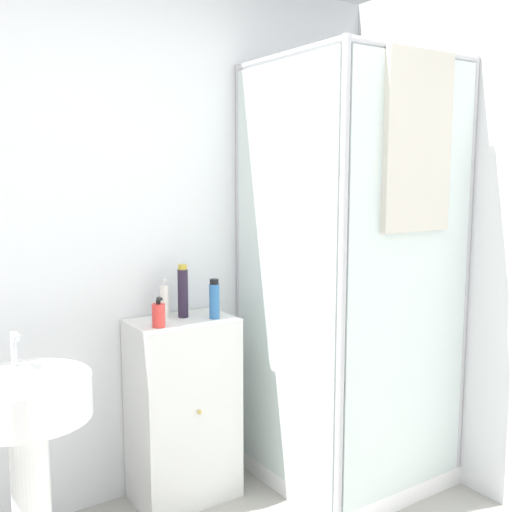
{
  "coord_description": "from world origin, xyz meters",
  "views": [
    {
      "loc": [
        -0.76,
        -0.95,
        1.56
      ],
      "look_at": [
        0.65,
        1.18,
        1.2
      ],
      "focal_mm": 42.0,
      "sensor_mm": 36.0,
      "label": 1
    }
  ],
  "objects_px": {
    "sink": "(28,430)",
    "shampoo_bottle_tall_black": "(183,292)",
    "soap_dispenser": "(159,315)",
    "shampoo_bottle_blue": "(214,299)",
    "lotion_bottle_white": "(165,301)"
  },
  "relations": [
    {
      "from": "lotion_bottle_white",
      "to": "shampoo_bottle_tall_black",
      "type": "bearing_deg",
      "value": -22.55
    },
    {
      "from": "shampoo_bottle_tall_black",
      "to": "lotion_bottle_white",
      "type": "distance_m",
      "value": 0.1
    },
    {
      "from": "soap_dispenser",
      "to": "shampoo_bottle_blue",
      "type": "xyz_separation_m",
      "value": [
        0.29,
        0.0,
        0.04
      ]
    },
    {
      "from": "sink",
      "to": "shampoo_bottle_tall_black",
      "type": "height_order",
      "value": "shampoo_bottle_tall_black"
    },
    {
      "from": "lotion_bottle_white",
      "to": "shampoo_bottle_blue",
      "type": "bearing_deg",
      "value": -35.41
    },
    {
      "from": "sink",
      "to": "shampoo_bottle_tall_black",
      "type": "distance_m",
      "value": 0.94
    },
    {
      "from": "shampoo_bottle_blue",
      "to": "lotion_bottle_white",
      "type": "xyz_separation_m",
      "value": [
        -0.19,
        0.14,
        -0.01
      ]
    },
    {
      "from": "shampoo_bottle_tall_black",
      "to": "sink",
      "type": "bearing_deg",
      "value": -156.97
    },
    {
      "from": "shampoo_bottle_tall_black",
      "to": "shampoo_bottle_blue",
      "type": "bearing_deg",
      "value": -42.71
    },
    {
      "from": "shampoo_bottle_tall_black",
      "to": "lotion_bottle_white",
      "type": "bearing_deg",
      "value": 157.45
    },
    {
      "from": "soap_dispenser",
      "to": "lotion_bottle_white",
      "type": "height_order",
      "value": "lotion_bottle_white"
    },
    {
      "from": "soap_dispenser",
      "to": "shampoo_bottle_tall_black",
      "type": "height_order",
      "value": "shampoo_bottle_tall_black"
    },
    {
      "from": "soap_dispenser",
      "to": "shampoo_bottle_tall_black",
      "type": "distance_m",
      "value": 0.22
    },
    {
      "from": "soap_dispenser",
      "to": "shampoo_bottle_blue",
      "type": "distance_m",
      "value": 0.29
    },
    {
      "from": "sink",
      "to": "shampoo_bottle_tall_black",
      "type": "relative_size",
      "value": 3.83
    }
  ]
}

